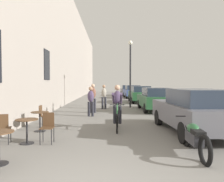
% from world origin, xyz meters
% --- Properties ---
extents(building_facade_left, '(0.54, 68.00, 10.29)m').
position_xyz_m(building_facade_left, '(-3.45, 14.00, 5.14)').
color(building_facade_left, gray).
rests_on(building_facade_left, ground_plane).
extents(cafe_table_mid, '(0.64, 0.64, 0.72)m').
position_xyz_m(cafe_table_mid, '(-2.11, 3.26, 0.52)').
color(cafe_table_mid, black).
rests_on(cafe_table_mid, ground_plane).
extents(cafe_chair_mid_toward_street, '(0.39, 0.39, 0.89)m').
position_xyz_m(cafe_chair_mid_toward_street, '(-1.52, 3.34, 0.52)').
color(cafe_chair_mid_toward_street, black).
rests_on(cafe_chair_mid_toward_street, ground_plane).
extents(cafe_chair_mid_toward_wall, '(0.46, 0.46, 0.89)m').
position_xyz_m(cafe_chair_mid_toward_wall, '(-2.76, 3.19, 0.52)').
color(cafe_chair_mid_toward_wall, black).
rests_on(cafe_chair_mid_toward_wall, ground_plane).
extents(cafe_table_far, '(0.64, 0.64, 0.72)m').
position_xyz_m(cafe_table_far, '(-2.23, 4.91, 0.52)').
color(cafe_table_far, black).
rests_on(cafe_table_far, ground_plane).
extents(cafe_chair_far_toward_street, '(0.39, 0.39, 0.89)m').
position_xyz_m(cafe_chair_far_toward_street, '(-2.31, 5.58, 0.52)').
color(cafe_chair_far_toward_street, black).
rests_on(cafe_chair_far_toward_street, ground_plane).
extents(cyclist_on_bicycle, '(0.52, 1.76, 1.74)m').
position_xyz_m(cyclist_on_bicycle, '(0.63, 5.23, 0.81)').
color(cyclist_on_bicycle, black).
rests_on(cyclist_on_bicycle, ground_plane).
extents(pedestrian_near, '(0.35, 0.25, 1.59)m').
position_xyz_m(pedestrian_near, '(-0.64, 8.57, 0.89)').
color(pedestrian_near, '#26262D').
rests_on(pedestrian_near, ground_plane).
extents(pedestrian_mid, '(0.36, 0.27, 1.74)m').
position_xyz_m(pedestrian_mid, '(-0.60, 9.98, 0.98)').
color(pedestrian_mid, '#26262D').
rests_on(pedestrian_mid, ground_plane).
extents(pedestrian_far, '(0.38, 0.30, 1.67)m').
position_xyz_m(pedestrian_far, '(0.01, 12.00, 0.94)').
color(pedestrian_far, '#26262D').
rests_on(pedestrian_far, ground_plane).
extents(street_lamp, '(0.32, 0.32, 4.90)m').
position_xyz_m(street_lamp, '(1.94, 12.94, 3.11)').
color(street_lamp, black).
rests_on(street_lamp, ground_plane).
extents(parked_car_nearest, '(1.95, 4.46, 1.57)m').
position_xyz_m(parked_car_nearest, '(3.30, 4.51, 0.81)').
color(parked_car_nearest, '#595960').
rests_on(parked_car_nearest, ground_plane).
extents(parked_car_second, '(1.81, 4.21, 1.49)m').
position_xyz_m(parked_car_second, '(3.31, 10.89, 0.77)').
color(parked_car_second, '#23512D').
rests_on(parked_car_second, ground_plane).
extents(parked_car_third, '(1.83, 4.29, 1.52)m').
position_xyz_m(parked_car_third, '(3.26, 17.01, 0.79)').
color(parked_car_third, '#23512D').
rests_on(parked_car_third, ground_plane).
extents(parked_car_fourth, '(1.91, 4.38, 1.55)m').
position_xyz_m(parked_car_fourth, '(3.25, 23.34, 0.80)').
color(parked_car_fourth, '#384C84').
rests_on(parked_car_fourth, ground_plane).
extents(parked_car_fifth, '(1.82, 4.26, 1.51)m').
position_xyz_m(parked_car_fifth, '(3.15, 28.57, 0.78)').
color(parked_car_fifth, '#595960').
rests_on(parked_car_fifth, ground_plane).
extents(parked_motorcycle, '(0.62, 2.15, 0.92)m').
position_xyz_m(parked_motorcycle, '(2.42, 2.22, 0.40)').
color(parked_motorcycle, black).
rests_on(parked_motorcycle, ground_plane).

